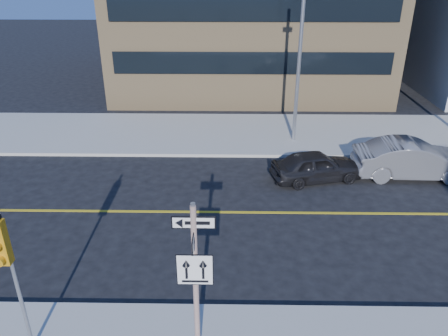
{
  "coord_description": "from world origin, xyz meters",
  "views": [
    {
      "loc": [
        0.75,
        -10.05,
        8.65
      ],
      "look_at": [
        0.52,
        4.0,
        1.85
      ],
      "focal_mm": 35.0,
      "sensor_mm": 36.0,
      "label": 1
    }
  ],
  "objects_px": {
    "sign_pole": "(195,274)",
    "streetlight_a": "(301,50)",
    "parked_car_a": "(316,166)",
    "traffic_signal": "(4,254)",
    "parked_car_b": "(413,159)"
  },
  "relations": [
    {
      "from": "traffic_signal",
      "to": "parked_car_a",
      "type": "bearing_deg",
      "value": 48.19
    },
    {
      "from": "sign_pole",
      "to": "parked_car_b",
      "type": "bearing_deg",
      "value": 48.33
    },
    {
      "from": "sign_pole",
      "to": "parked_car_a",
      "type": "height_order",
      "value": "sign_pole"
    },
    {
      "from": "sign_pole",
      "to": "traffic_signal",
      "type": "height_order",
      "value": "sign_pole"
    },
    {
      "from": "traffic_signal",
      "to": "parked_car_b",
      "type": "xyz_separation_m",
      "value": [
        12.6,
        9.81,
        -2.22
      ]
    },
    {
      "from": "streetlight_a",
      "to": "parked_car_a",
      "type": "bearing_deg",
      "value": -84.39
    },
    {
      "from": "parked_car_a",
      "to": "parked_car_b",
      "type": "height_order",
      "value": "parked_car_b"
    },
    {
      "from": "traffic_signal",
      "to": "parked_car_a",
      "type": "height_order",
      "value": "traffic_signal"
    },
    {
      "from": "parked_car_b",
      "to": "streetlight_a",
      "type": "relative_size",
      "value": 0.61
    },
    {
      "from": "parked_car_a",
      "to": "sign_pole",
      "type": "bearing_deg",
      "value": 140.57
    },
    {
      "from": "parked_car_a",
      "to": "streetlight_a",
      "type": "bearing_deg",
      "value": -8.38
    },
    {
      "from": "parked_car_a",
      "to": "traffic_signal",
      "type": "bearing_deg",
      "value": 124.2
    },
    {
      "from": "parked_car_b",
      "to": "streetlight_a",
      "type": "xyz_separation_m",
      "value": [
        -4.6,
        3.61,
        3.95
      ]
    },
    {
      "from": "traffic_signal",
      "to": "streetlight_a",
      "type": "height_order",
      "value": "streetlight_a"
    },
    {
      "from": "sign_pole",
      "to": "streetlight_a",
      "type": "relative_size",
      "value": 0.51
    }
  ]
}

